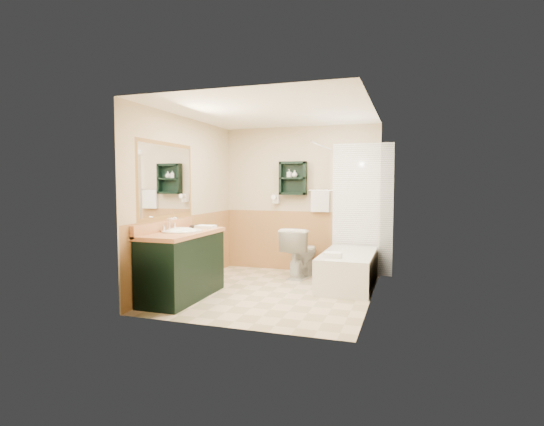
# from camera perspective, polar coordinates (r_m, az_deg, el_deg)

# --- Properties ---
(floor) EXTENTS (3.00, 3.00, 0.00)m
(floor) POSITION_cam_1_polar(r_m,az_deg,el_deg) (5.83, 0.04, -10.55)
(floor) COLOR beige
(floor) RESTS_ON ground
(back_wall) EXTENTS (2.60, 0.04, 2.40)m
(back_wall) POSITION_cam_1_polar(r_m,az_deg,el_deg) (7.11, 3.85, 1.86)
(back_wall) COLOR beige
(back_wall) RESTS_ON ground
(left_wall) EXTENTS (0.04, 3.00, 2.40)m
(left_wall) POSITION_cam_1_polar(r_m,az_deg,el_deg) (6.19, -11.66, 1.47)
(left_wall) COLOR beige
(left_wall) RESTS_ON ground
(right_wall) EXTENTS (0.04, 3.00, 2.40)m
(right_wall) POSITION_cam_1_polar(r_m,az_deg,el_deg) (5.39, 13.52, 1.07)
(right_wall) COLOR beige
(right_wall) RESTS_ON ground
(ceiling) EXTENTS (2.60, 3.00, 0.04)m
(ceiling) POSITION_cam_1_polar(r_m,az_deg,el_deg) (5.72, 0.04, 13.61)
(ceiling) COLOR white
(ceiling) RESTS_ON back_wall
(wainscot_left) EXTENTS (2.98, 2.98, 1.00)m
(wainscot_left) POSITION_cam_1_polar(r_m,az_deg,el_deg) (6.24, -11.29, -4.97)
(wainscot_left) COLOR tan
(wainscot_left) RESTS_ON left_wall
(wainscot_back) EXTENTS (2.58, 2.58, 1.00)m
(wainscot_back) POSITION_cam_1_polar(r_m,az_deg,el_deg) (7.13, 3.76, -3.78)
(wainscot_back) COLOR tan
(wainscot_back) RESTS_ON back_wall
(mirror_frame) EXTENTS (1.30, 1.30, 1.00)m
(mirror_frame) POSITION_cam_1_polar(r_m,az_deg,el_deg) (5.68, -14.03, 4.24)
(mirror_frame) COLOR brown
(mirror_frame) RESTS_ON left_wall
(mirror_glass) EXTENTS (1.20, 1.20, 0.90)m
(mirror_glass) POSITION_cam_1_polar(r_m,az_deg,el_deg) (5.68, -13.98, 4.24)
(mirror_glass) COLOR white
(mirror_glass) RESTS_ON left_wall
(tile_right) EXTENTS (1.50, 1.50, 2.10)m
(tile_right) POSITION_cam_1_polar(r_m,az_deg,el_deg) (6.15, 13.69, 0.02)
(tile_right) COLOR white
(tile_right) RESTS_ON right_wall
(tile_back) EXTENTS (0.95, 0.95, 2.10)m
(tile_back) POSITION_cam_1_polar(r_m,az_deg,el_deg) (6.89, 12.05, 0.46)
(tile_back) COLOR white
(tile_back) RESTS_ON back_wall
(tile_accent) EXTENTS (1.50, 1.50, 0.10)m
(tile_accent) POSITION_cam_1_polar(r_m,az_deg,el_deg) (6.15, 13.73, 7.95)
(tile_accent) COLOR #134427
(tile_accent) RESTS_ON right_wall
(wall_shelf) EXTENTS (0.45, 0.15, 0.55)m
(wall_shelf) POSITION_cam_1_polar(r_m,az_deg,el_deg) (7.02, 2.84, 4.69)
(wall_shelf) COLOR black
(wall_shelf) RESTS_ON back_wall
(hair_dryer) EXTENTS (0.10, 0.24, 0.18)m
(hair_dryer) POSITION_cam_1_polar(r_m,az_deg,el_deg) (7.13, 0.56, 1.87)
(hair_dryer) COLOR white
(hair_dryer) RESTS_ON back_wall
(towel_bar) EXTENTS (0.40, 0.06, 0.40)m
(towel_bar) POSITION_cam_1_polar(r_m,az_deg,el_deg) (6.96, 6.52, 3.03)
(towel_bar) COLOR white
(towel_bar) RESTS_ON back_wall
(curtain_rod) EXTENTS (0.03, 1.60, 0.03)m
(curtain_rod) POSITION_cam_1_polar(r_m,az_deg,el_deg) (6.26, 6.89, 8.88)
(curtain_rod) COLOR silver
(curtain_rod) RESTS_ON back_wall
(shower_curtain) EXTENTS (1.05, 1.05, 1.70)m
(shower_curtain) POSITION_cam_1_polar(r_m,az_deg,el_deg) (6.41, 7.13, 1.16)
(shower_curtain) COLOR beige
(shower_curtain) RESTS_ON curtain_rod
(vanity) EXTENTS (0.59, 1.35, 0.85)m
(vanity) POSITION_cam_1_polar(r_m,az_deg,el_deg) (5.56, -11.94, -6.84)
(vanity) COLOR black
(vanity) RESTS_ON ground
(bathtub) EXTENTS (0.72, 1.50, 0.48)m
(bathtub) POSITION_cam_1_polar(r_m,az_deg,el_deg) (6.22, 10.22, -7.44)
(bathtub) COLOR silver
(bathtub) RESTS_ON ground
(toilet) EXTENTS (0.54, 0.83, 0.77)m
(toilet) POSITION_cam_1_polar(r_m,az_deg,el_deg) (6.69, 3.88, -5.31)
(toilet) COLOR silver
(toilet) RESTS_ON ground
(counter_towel) EXTENTS (0.25, 0.19, 0.04)m
(counter_towel) POSITION_cam_1_polar(r_m,az_deg,el_deg) (5.84, -8.91, -1.84)
(counter_towel) COLOR white
(counter_towel) RESTS_ON vanity
(vanity_book) EXTENTS (0.18, 0.10, 0.25)m
(vanity_book) POSITION_cam_1_polar(r_m,az_deg,el_deg) (5.99, -11.02, -0.73)
(vanity_book) COLOR black
(vanity_book) RESTS_ON vanity
(tub_towel) EXTENTS (0.22, 0.19, 0.07)m
(tub_towel) POSITION_cam_1_polar(r_m,az_deg,el_deg) (5.73, 8.20, -5.61)
(tub_towel) COLOR white
(tub_towel) RESTS_ON bathtub
(soap_bottle_a) EXTENTS (0.11, 0.14, 0.06)m
(soap_bottle_a) POSITION_cam_1_polar(r_m,az_deg,el_deg) (7.03, 2.34, 5.06)
(soap_bottle_a) COLOR silver
(soap_bottle_a) RESTS_ON wall_shelf
(soap_bottle_b) EXTENTS (0.13, 0.14, 0.09)m
(soap_bottle_b) POSITION_cam_1_polar(r_m,az_deg,el_deg) (7.01, 3.06, 5.19)
(soap_bottle_b) COLOR silver
(soap_bottle_b) RESTS_ON wall_shelf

